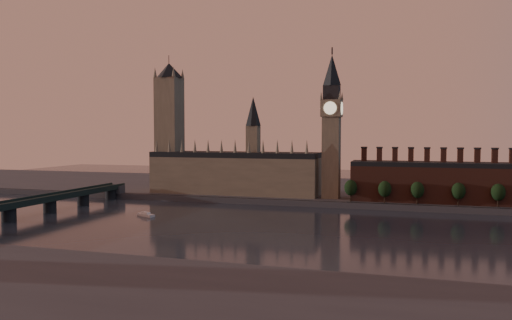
% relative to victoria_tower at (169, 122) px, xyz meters
% --- Properties ---
extents(ground, '(900.00, 900.00, 0.00)m').
position_rel_victoria_tower_xyz_m(ground, '(120.00, -115.00, -59.09)').
color(ground, black).
rests_on(ground, ground).
extents(north_bank, '(900.00, 182.00, 4.00)m').
position_rel_victoria_tower_xyz_m(north_bank, '(120.00, 63.04, -57.09)').
color(north_bank, '#414146').
rests_on(north_bank, ground).
extents(palace_of_westminster, '(130.00, 30.30, 74.00)m').
position_rel_victoria_tower_xyz_m(palace_of_westminster, '(55.59, -0.09, -37.46)').
color(palace_of_westminster, '#80725B').
rests_on(palace_of_westminster, north_bank).
extents(victoria_tower, '(24.00, 24.00, 108.00)m').
position_rel_victoria_tower_xyz_m(victoria_tower, '(0.00, 0.00, 0.00)').
color(victoria_tower, '#80725B').
rests_on(victoria_tower, north_bank).
extents(big_ben, '(15.00, 15.00, 107.00)m').
position_rel_victoria_tower_xyz_m(big_ben, '(130.00, -5.00, -2.26)').
color(big_ben, '#80725B').
rests_on(big_ben, north_bank).
extents(chimney_block, '(110.00, 25.00, 37.00)m').
position_rel_victoria_tower_xyz_m(chimney_block, '(200.00, -5.00, -41.27)').
color(chimney_block, brown).
rests_on(chimney_block, north_bank).
extents(embankment_tree_0, '(8.60, 8.60, 14.88)m').
position_rel_victoria_tower_xyz_m(embankment_tree_0, '(145.61, -20.21, -45.62)').
color(embankment_tree_0, black).
rests_on(embankment_tree_0, north_bank).
extents(embankment_tree_1, '(8.60, 8.60, 14.88)m').
position_rel_victoria_tower_xyz_m(embankment_tree_1, '(168.07, -21.47, -45.62)').
color(embankment_tree_1, black).
rests_on(embankment_tree_1, north_bank).
extents(embankment_tree_2, '(8.60, 8.60, 14.88)m').
position_rel_victoria_tower_xyz_m(embankment_tree_2, '(188.63, -20.76, -45.62)').
color(embankment_tree_2, black).
rests_on(embankment_tree_2, north_bank).
extents(embankment_tree_3, '(8.60, 8.60, 14.88)m').
position_rel_victoria_tower_xyz_m(embankment_tree_3, '(213.71, -19.52, -45.62)').
color(embankment_tree_3, black).
rests_on(embankment_tree_3, north_bank).
extents(embankment_tree_4, '(8.60, 8.60, 14.88)m').
position_rel_victoria_tower_xyz_m(embankment_tree_4, '(236.85, -19.53, -45.62)').
color(embankment_tree_4, black).
rests_on(embankment_tree_4, north_bank).
extents(westminster_bridge, '(14.00, 200.00, 11.55)m').
position_rel_victoria_tower_xyz_m(westminster_bridge, '(-35.00, -117.70, -51.65)').
color(westminster_bridge, black).
rests_on(westminster_bridge, ground).
extents(river_boat, '(13.49, 8.82, 2.62)m').
position_rel_victoria_tower_xyz_m(river_boat, '(30.63, -92.95, -58.08)').
color(river_boat, silver).
rests_on(river_boat, ground).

